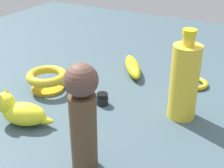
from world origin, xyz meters
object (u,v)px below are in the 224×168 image
at_px(bowl, 47,78).
at_px(banana, 133,67).
at_px(person_figure_adult, 83,115).
at_px(bottle_tall, 184,81).
at_px(cat_figurine, 19,111).
at_px(bangle, 194,83).
at_px(nail_polish_jar, 102,99).

bearing_deg(bowl, banana, -126.28).
distance_m(bowl, person_figure_adult, 0.40).
xyz_separation_m(bowl, person_figure_adult, (-0.30, 0.25, 0.09)).
bearing_deg(bottle_tall, cat_figurine, 33.65).
distance_m(bangle, nail_polish_jar, 0.32).
bearing_deg(person_figure_adult, nail_polish_jar, -68.00).
relative_size(bowl, bangle, 1.47).
xyz_separation_m(bowl, bangle, (-0.40, -0.25, -0.03)).
distance_m(bottle_tall, bowl, 0.43).
height_order(bowl, bangle, bowl).
bearing_deg(banana, person_figure_adult, 159.00).
height_order(cat_figurine, bowl, cat_figurine).
xyz_separation_m(banana, bangle, (-0.22, -0.00, -0.01)).
height_order(bottle_tall, nail_polish_jar, bottle_tall).
distance_m(banana, nail_polish_jar, 0.24).
height_order(bowl, banana, bowl).
bearing_deg(bottle_tall, banana, -39.13).
relative_size(person_figure_adult, nail_polish_jar, 6.90).
xyz_separation_m(bottle_tall, cat_figurine, (0.36, 0.24, -0.07)).
height_order(cat_figurine, bangle, cat_figurine).
bearing_deg(bangle, nail_polish_jar, 50.78).
distance_m(person_figure_adult, banana, 0.52).
height_order(bottle_tall, bangle, bottle_tall).
height_order(person_figure_adult, banana, person_figure_adult).
xyz_separation_m(person_figure_adult, nail_polish_jar, (0.10, -0.25, -0.11)).
relative_size(person_figure_adult, banana, 1.33).
xyz_separation_m(cat_figurine, person_figure_adult, (-0.24, 0.06, 0.09)).
xyz_separation_m(person_figure_adult, banana, (0.12, -0.49, -0.11)).
xyz_separation_m(bowl, banana, (-0.18, -0.25, -0.02)).
height_order(bottle_tall, bowl, bottle_tall).
distance_m(cat_figurine, bowl, 0.20).
bearing_deg(bottle_tall, bangle, -84.49).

